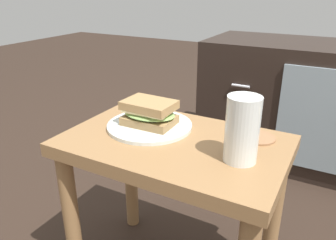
{
  "coord_description": "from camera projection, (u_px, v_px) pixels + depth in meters",
  "views": [
    {
      "loc": [
        0.35,
        -0.67,
        0.83
      ],
      "look_at": [
        -0.02,
        0.0,
        0.51
      ],
      "focal_mm": 35.59,
      "sensor_mm": 36.0,
      "label": 1
    }
  ],
  "objects": [
    {
      "name": "plate",
      "position": [
        150.0,
        125.0,
        0.91
      ],
      "size": [
        0.23,
        0.23,
        0.01
      ],
      "primitive_type": "cylinder",
      "color": "silver",
      "rests_on": "side_table"
    },
    {
      "name": "tv_cabinet",
      "position": [
        307.0,
        105.0,
        1.58
      ],
      "size": [
        0.96,
        0.46,
        0.58
      ],
      "color": "black",
      "rests_on": "ground"
    },
    {
      "name": "coaster",
      "position": [
        258.0,
        138.0,
        0.85
      ],
      "size": [
        0.09,
        0.09,
        0.01
      ],
      "primitive_type": "cylinder",
      "color": "#996B47",
      "rests_on": "side_table"
    },
    {
      "name": "beer_glass",
      "position": [
        242.0,
        131.0,
        0.72
      ],
      "size": [
        0.07,
        0.07,
        0.15
      ],
      "color": "silver",
      "rests_on": "side_table"
    },
    {
      "name": "side_table",
      "position": [
        174.0,
        170.0,
        0.88
      ],
      "size": [
        0.56,
        0.36,
        0.46
      ],
      "color": "olive",
      "rests_on": "ground"
    },
    {
      "name": "sandwich_front",
      "position": [
        149.0,
        113.0,
        0.9
      ],
      "size": [
        0.15,
        0.11,
        0.07
      ],
      "color": "#9E7A4C",
      "rests_on": "plate"
    }
  ]
}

